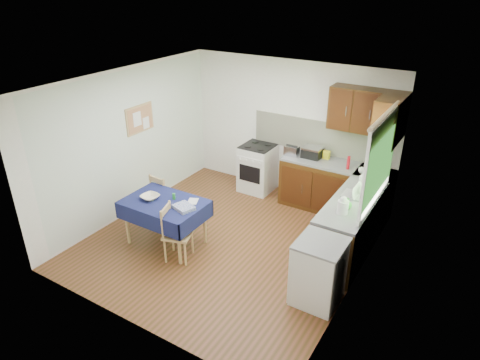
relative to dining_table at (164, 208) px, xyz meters
The scene contains 33 objects.
floor 1.16m from the dining_table, 34.87° to the left, with size 4.20×4.20×0.00m, color #493213.
ceiling 2.10m from the dining_table, 34.87° to the left, with size 4.00×4.20×0.02m, color white.
wall_back 2.84m from the dining_table, 73.33° to the left, with size 4.00×0.02×2.50m, color white.
wall_front 1.85m from the dining_table, 62.80° to the right, with size 4.00×0.02×2.50m, color white.
wall_left 1.46m from the dining_table, 155.33° to the left, with size 0.02×4.20×2.50m, color white.
wall_right 2.92m from the dining_table, 11.21° to the left, with size 0.02×4.20×2.50m, color white.
base_cabinets 2.82m from the dining_table, 40.08° to the left, with size 1.90×2.30×0.86m.
worktop_back 3.00m from the dining_table, 51.91° to the left, with size 1.90×0.60×0.04m, color slate.
worktop_right 2.78m from the dining_table, 25.76° to the left, with size 0.60×1.70×0.04m, color slate.
worktop_corner 3.44m from the dining_table, 43.33° to the left, with size 0.60×0.60×0.04m, color slate.
splashback 3.06m from the dining_table, 61.30° to the left, with size 2.70×0.02×0.60m, color white.
upper_cabinets 3.52m from the dining_table, 45.42° to the left, with size 1.20×0.85×0.70m.
stove 2.38m from the dining_table, 82.86° to the left, with size 0.60×0.61×0.92m.
window 3.20m from the dining_table, 24.38° to the left, with size 0.04×1.48×1.26m.
fridge 2.50m from the dining_table, ahead, with size 0.58×0.60×0.89m.
corkboard 1.75m from the dining_table, 144.02° to the left, with size 0.04×0.62×0.47m.
dining_table is the anchor object (origin of this frame).
chair_far 0.76m from the dining_table, 132.92° to the left, with size 0.40×0.40×0.85m.
chair_near 0.46m from the dining_table, 31.03° to the right, with size 0.48×0.48×0.86m.
toaster 2.53m from the dining_table, 66.07° to the left, with size 0.25×0.15×0.19m.
sandwich_press 2.78m from the dining_table, 60.43° to the left, with size 0.33×0.28×0.19m.
sauce_bottle 3.06m from the dining_table, 47.20° to the left, with size 0.05×0.05×0.22m, color red.
yellow_packet 2.95m from the dining_table, 56.87° to the left, with size 0.11×0.07×0.15m, color gold.
dish_rack 2.85m from the dining_table, 28.58° to the left, with size 0.39×0.30×0.19m.
kettle 2.62m from the dining_table, 17.48° to the left, with size 0.15×0.15×0.26m.
cup 3.20m from the dining_table, 43.56° to the left, with size 0.11×0.11×0.09m, color white.
soap_bottle_a 2.99m from the dining_table, 33.46° to the left, with size 0.11×0.11×0.29m, color silver.
soap_bottle_b 3.18m from the dining_table, 38.22° to the left, with size 0.09×0.09×0.20m, color #1B629E.
soap_bottle_c 2.69m from the dining_table, 20.71° to the left, with size 0.12×0.12×0.16m, color green.
plate_bowl 0.27m from the dining_table, 168.62° to the right, with size 0.27×0.27×0.07m, color beige.
book 0.38m from the dining_table, 31.17° to the left, with size 0.15×0.20×0.02m, color white.
spice_jar 0.22m from the dining_table, 60.27° to the left, with size 0.05×0.05×0.09m, color #268D2E.
tea_towel 0.42m from the dining_table, ahead, with size 0.29×0.23×0.05m, color navy.
Camera 1 is at (3.11, -4.76, 3.81)m, focal length 32.00 mm.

